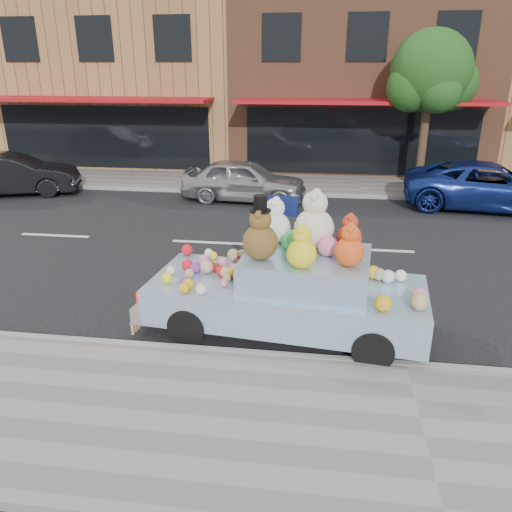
% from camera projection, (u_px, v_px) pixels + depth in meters
% --- Properties ---
extents(ground, '(120.00, 120.00, 0.00)m').
position_uv_depth(ground, '(375.00, 250.00, 11.72)').
color(ground, black).
rests_on(ground, ground).
extents(near_sidewalk, '(60.00, 3.00, 0.12)m').
position_uv_depth(near_sidewalk, '(424.00, 440.00, 5.68)').
color(near_sidewalk, gray).
rests_on(near_sidewalk, ground).
extents(far_sidewalk, '(60.00, 3.00, 0.12)m').
position_uv_depth(far_sidewalk, '(359.00, 186.00, 17.71)').
color(far_sidewalk, gray).
rests_on(far_sidewalk, ground).
extents(near_kerb, '(60.00, 0.12, 0.13)m').
position_uv_depth(near_kerb, '(405.00, 366.00, 7.06)').
color(near_kerb, gray).
rests_on(near_kerb, ground).
extents(far_kerb, '(60.00, 0.12, 0.13)m').
position_uv_depth(far_kerb, '(362.00, 196.00, 16.32)').
color(far_kerb, gray).
rests_on(far_kerb, ground).
extents(storefront_left, '(10.00, 9.80, 7.30)m').
position_uv_depth(storefront_left, '(136.00, 76.00, 22.77)').
color(storefront_left, '#9A6D40').
rests_on(storefront_left, ground).
extents(storefront_mid, '(10.00, 9.80, 7.30)m').
position_uv_depth(storefront_mid, '(358.00, 76.00, 21.50)').
color(storefront_mid, brown).
rests_on(storefront_mid, ground).
extents(street_tree, '(3.00, 2.70, 5.22)m').
position_uv_depth(street_tree, '(431.00, 78.00, 16.21)').
color(street_tree, '#38281C').
rests_on(street_tree, ground).
extents(car_silver, '(4.01, 1.83, 1.33)m').
position_uv_depth(car_silver, '(244.00, 180.00, 15.79)').
color(car_silver, '#A3A4A7').
rests_on(car_silver, ground).
extents(car_blue, '(5.23, 2.92, 1.38)m').
position_uv_depth(car_blue, '(490.00, 186.00, 14.91)').
color(car_blue, navy).
rests_on(car_blue, ground).
extents(car_dark, '(4.39, 2.65, 1.36)m').
position_uv_depth(car_dark, '(13.00, 175.00, 16.54)').
color(car_dark, black).
rests_on(car_dark, ground).
extents(art_car, '(4.64, 2.21, 2.32)m').
position_uv_depth(art_car, '(289.00, 284.00, 7.89)').
color(art_car, black).
rests_on(art_car, ground).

